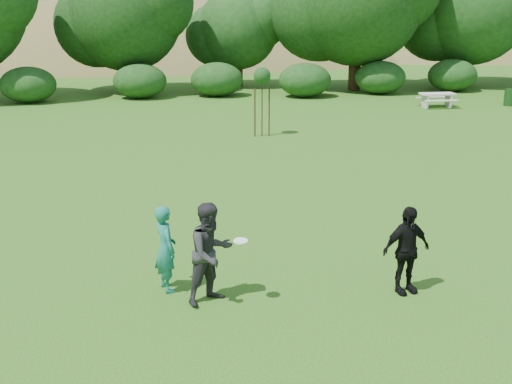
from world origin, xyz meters
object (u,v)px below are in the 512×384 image
player_teal (166,249)px  player_grey (211,253)px  trash_can_near (510,97)px  picnic_table (437,98)px  player_black (406,250)px  sapling (262,78)px

player_teal → player_grey: 1.05m
trash_can_near → picnic_table: trash_can_near is taller
player_teal → player_grey: bearing=-146.8°
player_black → player_grey: bearing=163.6°
player_black → trash_can_near: size_ratio=1.94×
player_grey → trash_can_near: bearing=17.9°
player_black → sapling: (-0.39, 15.19, 1.55)m
player_grey → trash_can_near: (17.81, 21.06, -0.52)m
picnic_table → player_teal: bearing=-125.4°
player_black → sapling: bearing=77.3°
player_black → sapling: sapling is taller
player_grey → picnic_table: 25.18m
player_teal → picnic_table: (14.53, 20.48, -0.34)m
sapling → player_black: bearing=-88.5°
player_teal → trash_can_near: (18.64, 20.42, -0.41)m
player_teal → sapling: (4.17, 14.41, 1.56)m
player_grey → player_teal: bearing=110.7°
player_teal → player_grey: (0.83, -0.63, 0.11)m
player_grey → trash_can_near: player_grey is taller
trash_can_near → picnic_table: (-4.11, 0.06, 0.07)m
player_grey → sapling: size_ratio=0.68×
trash_can_near → picnic_table: size_ratio=0.50×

